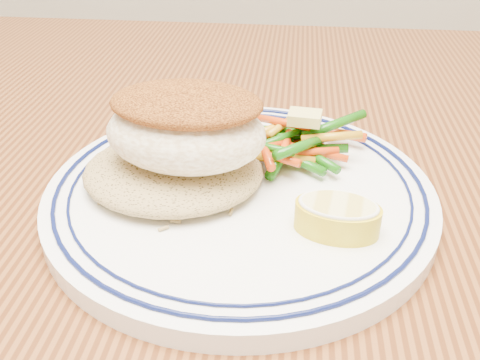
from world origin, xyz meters
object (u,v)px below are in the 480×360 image
object	(u,v)px
lemon_wedge	(337,215)
vegetable_pile	(293,143)
dining_table	(217,279)
plate	(240,192)
rice_pilaf	(173,167)
fish_fillet	(186,126)

from	to	relation	value
lemon_wedge	vegetable_pile	bearing A→B (deg)	108.20
dining_table	plate	size ratio (longest dim) A/B	5.34
vegetable_pile	lemon_wedge	world-z (taller)	vegetable_pile
rice_pilaf	lemon_wedge	xyz separation A→B (m)	(0.12, -0.05, -0.00)
rice_pilaf	fish_fillet	world-z (taller)	fish_fillet
fish_fillet	lemon_wedge	distance (m)	0.12
plate	rice_pilaf	size ratio (longest dim) A/B	2.14
rice_pilaf	fish_fillet	size ratio (longest dim) A/B	1.10
vegetable_pile	fish_fillet	bearing A→B (deg)	-147.91
plate	lemon_wedge	bearing A→B (deg)	-34.84
fish_fillet	dining_table	bearing A→B (deg)	56.73
dining_table	vegetable_pile	xyz separation A→B (m)	(0.06, 0.02, 0.13)
rice_pilaf	fish_fillet	bearing A→B (deg)	-7.74
dining_table	fish_fillet	world-z (taller)	fish_fillet
rice_pilaf	fish_fillet	distance (m)	0.04
dining_table	plate	bearing A→B (deg)	-42.91
fish_fillet	lemon_wedge	world-z (taller)	fish_fillet
plate	vegetable_pile	bearing A→B (deg)	50.60
rice_pilaf	lemon_wedge	distance (m)	0.12
vegetable_pile	rice_pilaf	bearing A→B (deg)	-152.32
rice_pilaf	vegetable_pile	world-z (taller)	vegetable_pile
plate	fish_fillet	world-z (taller)	fish_fillet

